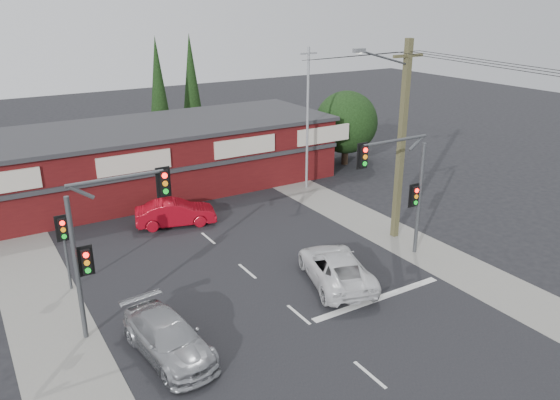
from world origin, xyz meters
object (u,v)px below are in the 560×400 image
silver_suv (168,338)px  shop_building (132,160)px  white_suv (336,267)px  red_sedan (176,213)px  utility_pole (400,136)px

silver_suv → shop_building: size_ratio=0.17×
white_suv → red_sedan: 10.40m
red_sedan → shop_building: 6.78m
silver_suv → red_sedan: 11.86m
red_sedan → utility_pole: 12.62m
silver_suv → red_sedan: red_sedan is taller
white_suv → red_sedan: (-3.59, 9.76, 0.01)m
white_suv → silver_suv: white_suv is taller
red_sedan → shop_building: bearing=17.8°
utility_pole → shop_building: bearing=123.8°
shop_building → utility_pole: (9.36, -14.00, 3.26)m
white_suv → silver_suv: size_ratio=1.08×
red_sedan → utility_pole: utility_pole is taller
utility_pole → silver_suv: bearing=-165.2°
white_suv → shop_building: 16.88m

